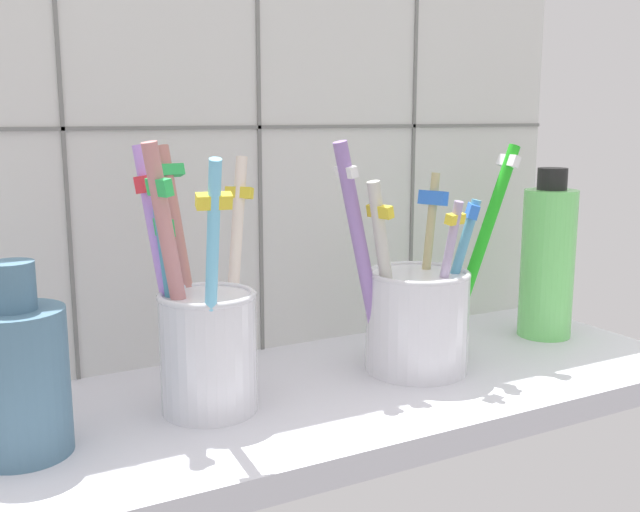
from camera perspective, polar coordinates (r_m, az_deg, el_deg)
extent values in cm
cube|color=silver|center=(58.24, 0.04, -11.03)|extent=(64.00, 22.00, 2.00)
cube|color=silver|center=(64.88, -5.10, 10.61)|extent=(64.00, 2.00, 45.00)
cube|color=gray|center=(59.25, -19.23, 10.05)|extent=(0.30, 0.20, 45.00)
cube|color=gray|center=(63.87, -4.70, 10.61)|extent=(0.30, 0.20, 45.00)
cube|color=gray|center=(71.84, 7.26, 10.58)|extent=(0.30, 0.20, 45.00)
cube|color=gray|center=(63.88, -4.69, 9.86)|extent=(64.00, 0.20, 0.30)
cylinder|color=silver|center=(53.11, -8.60, -7.38)|extent=(6.77, 6.77, 8.39)
torus|color=silver|center=(51.97, -8.73, -2.98)|extent=(6.93, 6.93, 0.50)
cylinder|color=#4897B9|center=(52.32, -11.17, -4.04)|extent=(2.35, 1.00, 14.19)
cube|color=green|center=(51.02, -11.97, 2.19)|extent=(1.02, 2.20, 1.24)
cylinder|color=#C18EF5|center=(52.46, -11.91, -1.66)|extent=(3.55, 3.31, 18.45)
cube|color=#E5333F|center=(51.89, -13.15, 5.46)|extent=(2.23, 2.36, 1.22)
cylinder|color=tan|center=(54.91, -10.42, -1.20)|extent=(1.89, 6.50, 18.29)
cube|color=green|center=(55.83, -11.69, 6.45)|extent=(2.56, 1.47, 1.07)
cylinder|color=tan|center=(50.63, -11.00, -1.92)|extent=(4.36, 2.34, 18.75)
cube|color=green|center=(49.05, -12.26, 5.21)|extent=(1.44, 2.28, 1.22)
cylinder|color=#6FC4E9|center=(48.46, -8.37, -2.93)|extent=(1.94, 6.52, 17.95)
cube|color=yellow|center=(45.47, -8.16, 4.22)|extent=(2.32, 1.39, 1.10)
cylinder|color=#F2DFCE|center=(54.90, -6.63, -1.52)|extent=(4.01, 4.10, 17.42)
cube|color=yellow|center=(55.20, -6.23, 4.86)|extent=(2.06, 2.03, 0.96)
cylinder|color=silver|center=(61.24, 7.42, -5.03)|extent=(8.36, 8.36, 8.11)
torus|color=silver|center=(60.27, 7.51, -1.32)|extent=(8.44, 8.44, 0.50)
cylinder|color=tan|center=(61.98, 8.19, -0.92)|extent=(3.07, 1.90, 15.69)
cube|color=blue|center=(61.79, 8.70, 4.44)|extent=(1.92, 2.57, 1.27)
cylinder|color=#A492B5|center=(59.33, 9.38, -2.36)|extent=(1.66, 3.40, 13.93)
cube|color=yellow|center=(57.77, 10.36, 2.84)|extent=(1.96, 1.30, 0.91)
cylinder|color=green|center=(63.54, 12.29, 0.21)|extent=(7.77, 1.06, 18.07)
cube|color=white|center=(64.50, 14.50, 7.09)|extent=(0.97, 2.10, 1.13)
cylinder|color=#9571B8|center=(57.99, 3.30, -0.26)|extent=(5.51, 1.42, 18.57)
cube|color=white|center=(56.17, 2.03, 6.51)|extent=(0.95, 2.26, 0.96)
cylinder|color=#539DBD|center=(60.89, 10.11, -2.12)|extent=(3.98, 2.88, 13.85)
cube|color=blue|center=(60.05, 11.64, 3.41)|extent=(1.91, 2.25, 1.26)
cylinder|color=beige|center=(58.21, 5.29, -1.74)|extent=(4.18, 1.75, 15.53)
cube|color=yellow|center=(56.59, 4.64, 3.45)|extent=(1.22, 2.48, 1.03)
cylinder|color=slate|center=(49.35, -22.12, -9.02)|extent=(5.95, 5.95, 9.19)
cylinder|color=slate|center=(47.73, -22.63, -2.14)|extent=(2.77, 2.77, 2.94)
cylinder|color=#78E272|center=(72.63, 17.10, -0.57)|extent=(4.93, 4.93, 13.90)
cylinder|color=black|center=(71.56, 17.45, 5.68)|extent=(2.71, 2.71, 2.00)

